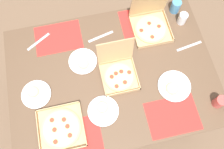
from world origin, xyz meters
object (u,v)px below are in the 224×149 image
(plate_near_left, at_px, (36,94))
(plate_near_right, at_px, (103,111))
(pizza_box_corner_left, at_px, (118,71))
(pizza_box_center, at_px, (151,23))
(cup_clear_right, at_px, (220,102))
(plate_far_left, at_px, (174,86))
(cup_red, at_px, (182,18))
(plate_middle, at_px, (83,62))
(pizza_box_edge_far, at_px, (61,128))
(cup_dark, at_px, (176,6))

(plate_near_left, bearing_deg, plate_near_right, -26.52)
(pizza_box_corner_left, bearing_deg, pizza_box_center, 44.93)
(pizza_box_center, height_order, pizza_box_corner_left, pizza_box_center)
(pizza_box_corner_left, distance_m, cup_clear_right, 0.73)
(plate_near_left, bearing_deg, plate_far_left, -9.25)
(pizza_box_center, height_order, plate_near_right, pizza_box_center)
(cup_red, distance_m, cup_clear_right, 0.70)
(plate_middle, bearing_deg, pizza_box_edge_far, -116.86)
(plate_near_right, distance_m, cup_red, 0.95)
(cup_clear_right, bearing_deg, pizza_box_corner_left, 149.39)
(plate_middle, distance_m, plate_near_right, 0.40)
(pizza_box_edge_far, distance_m, plate_near_right, 0.31)
(pizza_box_corner_left, relative_size, cup_clear_right, 3.07)
(cup_dark, xyz_separation_m, cup_clear_right, (0.06, -0.81, -0.01))
(cup_dark, bearing_deg, pizza_box_edge_far, -144.38)
(cup_red, xyz_separation_m, cup_clear_right, (0.04, -0.70, -0.00))
(cup_clear_right, bearing_deg, plate_near_right, 171.19)
(plate_near_right, distance_m, cup_clear_right, 0.81)
(pizza_box_corner_left, xyz_separation_m, plate_near_right, (-0.17, -0.25, -0.04))
(plate_middle, xyz_separation_m, cup_dark, (0.81, 0.29, 0.04))
(pizza_box_edge_far, bearing_deg, plate_near_left, 116.93)
(pizza_box_corner_left, xyz_separation_m, cup_red, (0.59, 0.32, 0.00))
(pizza_box_center, height_order, plate_near_left, pizza_box_center)
(pizza_box_edge_far, distance_m, pizza_box_corner_left, 0.56)
(pizza_box_corner_left, distance_m, plate_near_left, 0.61)
(plate_near_right, relative_size, cup_clear_right, 2.28)
(plate_far_left, distance_m, plate_middle, 0.70)
(plate_near_right, height_order, plate_near_left, same)
(plate_far_left, bearing_deg, plate_near_left, 170.75)
(pizza_box_center, relative_size, cup_clear_right, 3.41)
(pizza_box_center, bearing_deg, cup_red, -2.50)
(pizza_box_edge_far, height_order, pizza_box_corner_left, pizza_box_corner_left)
(plate_near_left, xyz_separation_m, cup_clear_right, (1.24, -0.34, 0.04))
(pizza_box_edge_far, xyz_separation_m, plate_near_left, (-0.14, 0.28, -0.00))
(pizza_box_edge_far, relative_size, plate_far_left, 1.30)
(plate_far_left, bearing_deg, pizza_box_edge_far, -171.97)
(pizza_box_corner_left, relative_size, plate_far_left, 1.23)
(plate_near_left, height_order, cup_clear_right, cup_clear_right)
(pizza_box_corner_left, distance_m, cup_dark, 0.72)
(pizza_box_corner_left, relative_size, cup_red, 2.98)
(pizza_box_corner_left, relative_size, plate_near_right, 1.35)
(pizza_box_center, height_order, plate_far_left, pizza_box_center)
(pizza_box_corner_left, relative_size, plate_middle, 1.38)
(pizza_box_center, relative_size, cup_dark, 3.02)
(pizza_box_edge_far, relative_size, plate_middle, 1.46)
(plate_far_left, height_order, cup_red, cup_red)
(pizza_box_center, xyz_separation_m, plate_far_left, (0.03, -0.52, -0.04))
(pizza_box_center, distance_m, plate_near_left, 1.01)
(plate_near_left, bearing_deg, cup_clear_right, -15.54)
(plate_near_left, relative_size, cup_red, 2.15)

